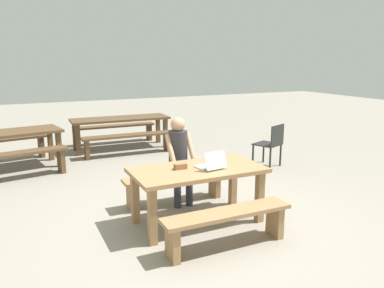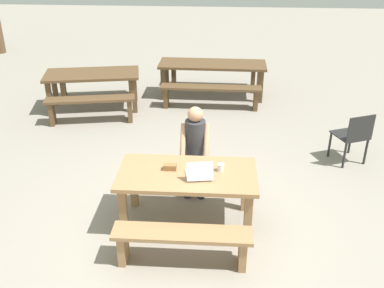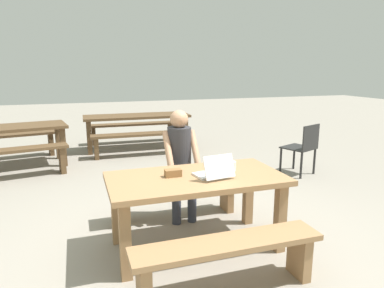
# 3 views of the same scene
# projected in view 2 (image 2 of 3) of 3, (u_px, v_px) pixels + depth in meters

# --- Properties ---
(ground_plane) EXTENTS (30.00, 30.00, 0.00)m
(ground_plane) POSITION_uv_depth(u_px,v_px,m) (187.00, 222.00, 5.50)
(ground_plane) COLOR gray
(picnic_table_front) EXTENTS (1.63, 0.84, 0.71)m
(picnic_table_front) POSITION_uv_depth(u_px,v_px,m) (187.00, 181.00, 5.23)
(picnic_table_front) COLOR #9E754C
(picnic_table_front) RESTS_ON ground
(bench_near) EXTENTS (1.49, 0.30, 0.42)m
(bench_near) POSITION_uv_depth(u_px,v_px,m) (182.00, 240.00, 4.71)
(bench_near) COLOR #9E754C
(bench_near) RESTS_ON ground
(bench_far) EXTENTS (1.49, 0.30, 0.42)m
(bench_far) POSITION_uv_depth(u_px,v_px,m) (191.00, 170.00, 6.01)
(bench_far) COLOR #9E754C
(bench_far) RESTS_ON ground
(laptop) EXTENTS (0.34, 0.34, 0.23)m
(laptop) POSITION_uv_depth(u_px,v_px,m) (199.00, 173.00, 5.07)
(laptop) COLOR white
(laptop) RESTS_ON picnic_table_front
(small_pouch) EXTENTS (0.15, 0.08, 0.07)m
(small_pouch) POSITION_uv_depth(u_px,v_px,m) (170.00, 167.00, 5.22)
(small_pouch) COLOR olive
(small_pouch) RESTS_ON picnic_table_front
(coffee_mug) EXTENTS (0.08, 0.08, 0.09)m
(coffee_mug) POSITION_uv_depth(u_px,v_px,m) (221.00, 167.00, 5.19)
(coffee_mug) COLOR white
(coffee_mug) RESTS_ON picnic_table_front
(person_seated) EXTENTS (0.37, 0.39, 1.24)m
(person_seated) POSITION_uv_depth(u_px,v_px,m) (195.00, 146.00, 5.79)
(person_seated) COLOR #333847
(person_seated) RESTS_ON ground
(plastic_chair) EXTENTS (0.57, 0.57, 0.83)m
(plastic_chair) POSITION_uv_depth(u_px,v_px,m) (353.00, 136.00, 6.64)
(plastic_chair) COLOR #262626
(plastic_chair) RESTS_ON ground
(picnic_table_mid) EXTENTS (1.89, 1.09, 0.73)m
(picnic_table_mid) POSITION_uv_depth(u_px,v_px,m) (92.00, 78.00, 8.51)
(picnic_table_mid) COLOR brown
(picnic_table_mid) RESTS_ON ground
(bench_mid_south) EXTENTS (1.63, 0.58, 0.48)m
(bench_mid_south) POSITION_uv_depth(u_px,v_px,m) (90.00, 105.00, 8.02)
(bench_mid_south) COLOR brown
(bench_mid_south) RESTS_ON ground
(bench_mid_north) EXTENTS (1.63, 0.58, 0.48)m
(bench_mid_north) POSITION_uv_depth(u_px,v_px,m) (97.00, 80.00, 9.25)
(bench_mid_north) COLOR brown
(bench_mid_north) RESTS_ON ground
(picnic_table_rear) EXTENTS (2.19, 0.76, 0.72)m
(picnic_table_rear) POSITION_uv_depth(u_px,v_px,m) (212.00, 68.00, 9.10)
(picnic_table_rear) COLOR brown
(picnic_table_rear) RESTS_ON ground
(bench_rear_south) EXTENTS (1.97, 0.33, 0.45)m
(bench_rear_south) POSITION_uv_depth(u_px,v_px,m) (211.00, 92.00, 8.65)
(bench_rear_south) COLOR brown
(bench_rear_south) RESTS_ON ground
(bench_rear_north) EXTENTS (1.97, 0.33, 0.45)m
(bench_rear_north) POSITION_uv_depth(u_px,v_px,m) (213.00, 71.00, 9.79)
(bench_rear_north) COLOR brown
(bench_rear_north) RESTS_ON ground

